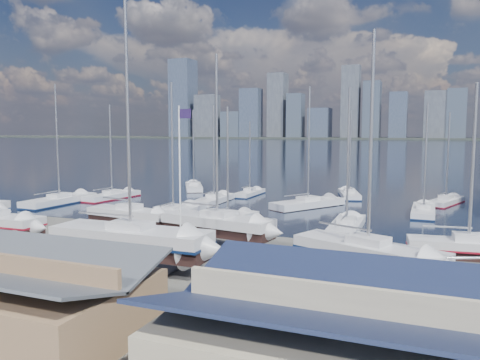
% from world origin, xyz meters
% --- Properties ---
extents(ground, '(1400.00, 1400.00, 0.00)m').
position_xyz_m(ground, '(0.00, -10.00, 0.00)').
color(ground, '#605E59').
rests_on(ground, ground).
extents(water, '(1400.00, 600.00, 0.40)m').
position_xyz_m(water, '(0.00, 300.00, -0.15)').
color(water, '#1B253E').
rests_on(water, ground).
extents(far_shore, '(1400.00, 80.00, 2.20)m').
position_xyz_m(far_shore, '(0.00, 560.00, 1.10)').
color(far_shore, '#2D332D').
rests_on(far_shore, ground).
extents(skyline, '(639.14, 43.80, 107.69)m').
position_xyz_m(skyline, '(-7.83, 553.76, 39.09)').
color(skyline, '#475166').
rests_on(skyline, far_shore).
extents(shed_grey, '(12.60, 8.40, 4.17)m').
position_xyz_m(shed_grey, '(0.00, -26.00, 2.15)').
color(shed_grey, '#8C6B4C').
rests_on(shed_grey, ground).
extents(shed_blue, '(13.65, 9.45, 4.71)m').
position_xyz_m(shed_blue, '(16.00, -26.00, 2.42)').
color(shed_blue, '#BFB293').
rests_on(shed_blue, ground).
extents(sailboat_cradle_2, '(9.24, 3.44, 14.84)m').
position_xyz_m(sailboat_cradle_2, '(-8.51, -4.78, 2.02)').
color(sailboat_cradle_2, '#2D2D33').
rests_on(sailboat_cradle_2, ground).
extents(sailboat_cradle_3, '(12.42, 3.61, 19.71)m').
position_xyz_m(sailboat_cradle_3, '(-1.52, -14.59, 2.26)').
color(sailboat_cradle_3, '#2D2D33').
rests_on(sailboat_cradle_3, ground).
extents(sailboat_cradle_4, '(10.71, 4.57, 16.86)m').
position_xyz_m(sailboat_cradle_4, '(1.66, -6.16, 2.12)').
color(sailboat_cradle_4, '#2D2D33').
rests_on(sailboat_cradle_4, ground).
extents(sailboat_cradle_5, '(10.72, 6.71, 16.75)m').
position_xyz_m(sailboat_cradle_5, '(15.22, -11.57, 2.11)').
color(sailboat_cradle_5, '#2D2D33').
rests_on(sailboat_cradle_5, ground).
extents(sailboat_cradle_6, '(8.56, 3.35, 13.67)m').
position_xyz_m(sailboat_cradle_6, '(21.68, -6.58, 1.95)').
color(sailboat_cradle_6, '#2D2D33').
rests_on(sailboat_cradle_6, ground).
extents(sailboat_moored_0, '(3.62, 11.81, 17.51)m').
position_xyz_m(sailboat_moored_0, '(-29.21, 7.90, 0.31)').
color(sailboat_moored_0, black).
rests_on(sailboat_moored_0, water).
extents(sailboat_moored_1, '(3.92, 10.24, 14.92)m').
position_xyz_m(sailboat_moored_1, '(-25.52, 14.87, 0.31)').
color(sailboat_moored_1, black).
rests_on(sailboat_moored_1, water).
extents(sailboat_moored_2, '(7.14, 9.73, 14.59)m').
position_xyz_m(sailboat_moored_2, '(-19.30, 29.68, 0.32)').
color(sailboat_moored_2, black).
rests_on(sailboat_moored_2, water).
extents(sailboat_moored_3, '(3.48, 11.22, 16.64)m').
position_xyz_m(sailboat_moored_3, '(-9.09, 4.79, 0.31)').
color(sailboat_moored_3, black).
rests_on(sailboat_moored_3, water).
extents(sailboat_moored_4, '(2.93, 9.68, 14.53)m').
position_xyz_m(sailboat_moored_4, '(-9.50, 17.13, 0.32)').
color(sailboat_moored_4, black).
rests_on(sailboat_moored_4, water).
extents(sailboat_moored_5, '(2.56, 8.33, 12.36)m').
position_xyz_m(sailboat_moored_5, '(-7.43, 26.17, 0.31)').
color(sailboat_moored_5, black).
rests_on(sailboat_moored_5, water).
extents(sailboat_moored_6, '(4.72, 9.42, 13.57)m').
position_xyz_m(sailboat_moored_6, '(-1.90, 4.49, 0.31)').
color(sailboat_moored_6, black).
rests_on(sailboat_moored_6, water).
extents(sailboat_moored_7, '(8.62, 11.15, 16.91)m').
position_xyz_m(sailboat_moored_7, '(4.00, 18.14, 0.32)').
color(sailboat_moored_7, black).
rests_on(sailboat_moored_7, water).
extents(sailboat_moored_8, '(5.00, 9.83, 14.15)m').
position_xyz_m(sailboat_moored_8, '(7.60, 30.40, 0.31)').
color(sailboat_moored_8, black).
rests_on(sailboat_moored_8, water).
extents(sailboat_moored_9, '(3.09, 10.27, 15.42)m').
position_xyz_m(sailboat_moored_9, '(11.21, 5.08, 0.32)').
color(sailboat_moored_9, black).
rests_on(sailboat_moored_9, water).
extents(sailboat_moored_10, '(2.78, 9.58, 14.27)m').
position_xyz_m(sailboat_moored_10, '(18.52, 18.25, 0.31)').
color(sailboat_moored_10, black).
rests_on(sailboat_moored_10, water).
extents(sailboat_moored_11, '(5.44, 9.34, 13.49)m').
position_xyz_m(sailboat_moored_11, '(21.38, 28.01, 0.31)').
color(sailboat_moored_11, black).
rests_on(sailboat_moored_11, water).
extents(car_a, '(1.72, 4.11, 1.39)m').
position_xyz_m(car_a, '(-5.45, -19.90, 0.70)').
color(car_a, gray).
rests_on(car_a, ground).
extents(car_b, '(4.60, 2.10, 1.46)m').
position_xyz_m(car_b, '(-6.33, -19.21, 0.73)').
color(car_b, gray).
rests_on(car_b, ground).
extents(car_c, '(3.23, 5.36, 1.39)m').
position_xyz_m(car_c, '(-1.05, -17.90, 0.70)').
color(car_c, gray).
rests_on(car_c, ground).
extents(car_d, '(2.74, 4.94, 1.35)m').
position_xyz_m(car_d, '(2.41, -20.77, 0.68)').
color(car_d, gray).
rests_on(car_d, ground).
extents(flagpole, '(1.08, 0.12, 12.24)m').
position_xyz_m(flagpole, '(1.07, -11.54, 7.06)').
color(flagpole, white).
rests_on(flagpole, ground).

